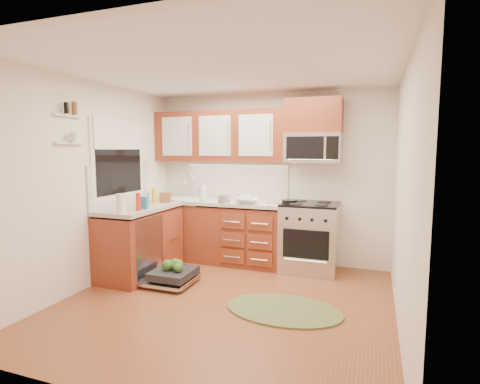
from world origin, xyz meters
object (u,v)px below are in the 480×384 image
at_px(bowl_a, 249,201).
at_px(stock_pot, 224,199).
at_px(upper_cabinets, 220,136).
at_px(bowl_b, 244,201).
at_px(paper_towel_roll, 121,203).
at_px(range, 310,237).
at_px(cutting_board, 275,202).
at_px(microwave, 313,148).
at_px(sink, 185,207).
at_px(dishwasher, 171,276).
at_px(cup, 246,199).
at_px(rug, 284,310).
at_px(skillet, 289,201).

bearing_deg(bowl_a, stock_pot, -175.32).
xyz_separation_m(upper_cabinets, bowl_b, (0.50, -0.32, -0.91)).
height_order(upper_cabinets, paper_towel_roll, upper_cabinets).
bearing_deg(range, cutting_board, -179.34).
relative_size(microwave, cutting_board, 3.02).
distance_m(sink, dishwasher, 1.38).
relative_size(sink, cup, 4.49).
xyz_separation_m(rug, paper_towel_roll, (-1.97, -0.04, 1.03)).
bearing_deg(stock_pot, upper_cabinets, 120.28).
distance_m(rug, cutting_board, 1.75).
relative_size(upper_cabinets, sink, 3.31).
height_order(upper_cabinets, skillet, upper_cabinets).
height_order(paper_towel_roll, bowl_b, paper_towel_roll).
height_order(dishwasher, cup, cup).
height_order(cutting_board, bowl_b, bowl_b).
relative_size(microwave, cup, 5.51).
bearing_deg(range, upper_cabinets, 174.11).
xyz_separation_m(upper_cabinets, stock_pot, (0.21, -0.35, -0.89)).
xyz_separation_m(range, bowl_a, (-0.83, -0.18, 0.48)).
height_order(skillet, bowl_b, bowl_b).
relative_size(upper_cabinets, dishwasher, 2.93).
bearing_deg(upper_cabinets, dishwasher, -96.04).
relative_size(range, bowl_b, 3.85).
bearing_deg(range, bowl_b, -168.73).
distance_m(stock_pot, bowl_b, 0.30).
xyz_separation_m(microwave, paper_towel_roll, (-2.00, -1.57, -0.66)).
relative_size(rug, bowl_b, 4.98).
distance_m(paper_towel_roll, bowl_a, 1.73).
distance_m(rug, skillet, 1.68).
distance_m(dishwasher, bowl_a, 1.46).
bearing_deg(bowl_b, upper_cabinets, 147.07).
bearing_deg(microwave, paper_towel_roll, -141.89).
bearing_deg(dishwasher, range, 36.27).
bearing_deg(bowl_b, dishwasher, -123.83).
bearing_deg(sink, bowl_a, -8.79).
bearing_deg(dishwasher, stock_pot, 69.59).
xyz_separation_m(skillet, bowl_b, (-0.62, -0.12, -0.01)).
xyz_separation_m(microwave, skillet, (-0.28, -0.18, -0.73)).
height_order(range, dishwasher, range).
distance_m(upper_cabinets, bowl_b, 1.09).
height_order(stock_pot, cutting_board, stock_pot).
distance_m(microwave, cutting_board, 0.92).
distance_m(bowl_b, cup, 0.08).
relative_size(sink, skillet, 2.91).
relative_size(dishwasher, cup, 5.07).
relative_size(paper_towel_roll, cup, 1.70).
distance_m(microwave, sink, 2.13).
relative_size(stock_pot, bowl_a, 0.70).
xyz_separation_m(upper_cabinets, bowl_a, (0.57, -0.32, -0.92)).
bearing_deg(paper_towel_roll, dishwasher, 34.73).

